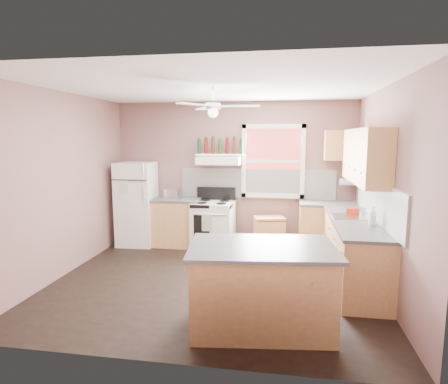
% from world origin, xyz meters
% --- Properties ---
extents(floor, '(4.50, 4.50, 0.00)m').
position_xyz_m(floor, '(0.00, 0.00, 0.00)').
color(floor, black).
rests_on(floor, ground).
extents(ceiling, '(4.50, 4.50, 0.00)m').
position_xyz_m(ceiling, '(0.00, 0.00, 2.70)').
color(ceiling, white).
rests_on(ceiling, ground).
extents(wall_back, '(4.50, 0.05, 2.70)m').
position_xyz_m(wall_back, '(0.00, 2.02, 1.35)').
color(wall_back, '#76544F').
rests_on(wall_back, ground).
extents(wall_right, '(0.05, 4.00, 2.70)m').
position_xyz_m(wall_right, '(2.27, 0.00, 1.35)').
color(wall_right, '#76544F').
rests_on(wall_right, ground).
extents(wall_left, '(0.05, 4.00, 2.70)m').
position_xyz_m(wall_left, '(-2.27, 0.00, 1.35)').
color(wall_left, '#76544F').
rests_on(wall_left, ground).
extents(backsplash_back, '(2.90, 0.03, 0.55)m').
position_xyz_m(backsplash_back, '(0.45, 1.99, 1.18)').
color(backsplash_back, white).
rests_on(backsplash_back, wall_back).
extents(backsplash_right, '(0.03, 2.60, 0.55)m').
position_xyz_m(backsplash_right, '(2.23, 0.30, 1.18)').
color(backsplash_right, white).
rests_on(backsplash_right, wall_right).
extents(window_view, '(1.00, 0.02, 1.20)m').
position_xyz_m(window_view, '(0.75, 1.98, 1.60)').
color(window_view, maroon).
rests_on(window_view, wall_back).
extents(window_frame, '(1.16, 0.07, 1.36)m').
position_xyz_m(window_frame, '(0.75, 1.96, 1.60)').
color(window_frame, white).
rests_on(window_frame, wall_back).
extents(refrigerator, '(0.69, 0.68, 1.58)m').
position_xyz_m(refrigerator, '(-1.80, 1.62, 0.79)').
color(refrigerator, white).
rests_on(refrigerator, floor).
extents(base_cabinet_left, '(0.90, 0.60, 0.86)m').
position_xyz_m(base_cabinet_left, '(-1.06, 1.70, 0.43)').
color(base_cabinet_left, '#AC7647').
rests_on(base_cabinet_left, floor).
extents(counter_left, '(0.92, 0.62, 0.04)m').
position_xyz_m(counter_left, '(-1.06, 1.70, 0.88)').
color(counter_left, '#444446').
rests_on(counter_left, base_cabinet_left).
extents(toaster, '(0.30, 0.21, 0.18)m').
position_xyz_m(toaster, '(-1.10, 1.66, 0.99)').
color(toaster, silver).
rests_on(toaster, counter_left).
extents(stove, '(0.77, 0.68, 0.86)m').
position_xyz_m(stove, '(-0.31, 1.62, 0.43)').
color(stove, white).
rests_on(stove, floor).
extents(range_hood, '(0.78, 0.50, 0.14)m').
position_xyz_m(range_hood, '(-0.23, 1.75, 1.62)').
color(range_hood, white).
rests_on(range_hood, wall_back).
extents(bottle_shelf, '(0.90, 0.26, 0.03)m').
position_xyz_m(bottle_shelf, '(-0.23, 1.87, 1.72)').
color(bottle_shelf, white).
rests_on(bottle_shelf, range_hood).
extents(cart, '(0.61, 0.48, 0.54)m').
position_xyz_m(cart, '(0.71, 1.72, 0.27)').
color(cart, '#AC7647').
rests_on(cart, floor).
extents(base_cabinet_corner, '(1.00, 0.60, 0.86)m').
position_xyz_m(base_cabinet_corner, '(1.75, 1.70, 0.43)').
color(base_cabinet_corner, '#AC7647').
rests_on(base_cabinet_corner, floor).
extents(base_cabinet_right, '(0.60, 2.20, 0.86)m').
position_xyz_m(base_cabinet_right, '(1.95, 0.30, 0.43)').
color(base_cabinet_right, '#AC7647').
rests_on(base_cabinet_right, floor).
extents(counter_corner, '(1.02, 0.62, 0.04)m').
position_xyz_m(counter_corner, '(1.75, 1.70, 0.88)').
color(counter_corner, '#444446').
rests_on(counter_corner, base_cabinet_corner).
extents(counter_right, '(0.62, 2.22, 0.04)m').
position_xyz_m(counter_right, '(1.94, 0.30, 0.88)').
color(counter_right, '#444446').
rests_on(counter_right, base_cabinet_right).
extents(sink, '(0.55, 0.45, 0.03)m').
position_xyz_m(sink, '(1.94, 0.50, 0.90)').
color(sink, silver).
rests_on(sink, counter_right).
extents(faucet, '(0.03, 0.03, 0.14)m').
position_xyz_m(faucet, '(2.10, 0.50, 0.97)').
color(faucet, silver).
rests_on(faucet, sink).
extents(upper_cabinet_right, '(0.33, 1.80, 0.76)m').
position_xyz_m(upper_cabinet_right, '(2.08, 0.50, 1.78)').
color(upper_cabinet_right, '#AC7647').
rests_on(upper_cabinet_right, wall_right).
extents(upper_cabinet_corner, '(0.60, 0.33, 0.52)m').
position_xyz_m(upper_cabinet_corner, '(1.95, 1.83, 1.90)').
color(upper_cabinet_corner, '#AC7647').
rests_on(upper_cabinet_corner, wall_back).
extents(paper_towel, '(0.26, 0.12, 0.12)m').
position_xyz_m(paper_towel, '(2.07, 1.86, 1.25)').
color(paper_towel, white).
rests_on(paper_towel, wall_back).
extents(island, '(1.56, 1.09, 0.86)m').
position_xyz_m(island, '(0.75, -1.17, 0.43)').
color(island, '#AC7647').
rests_on(island, floor).
extents(island_top, '(1.65, 1.18, 0.04)m').
position_xyz_m(island_top, '(0.75, -1.17, 0.88)').
color(island_top, '#444446').
rests_on(island_top, island).
extents(ceiling_fan_hub, '(0.20, 0.20, 0.08)m').
position_xyz_m(ceiling_fan_hub, '(0.00, 0.00, 2.45)').
color(ceiling_fan_hub, white).
rests_on(ceiling_fan_hub, ceiling).
extents(soap_bottle, '(0.12, 0.12, 0.25)m').
position_xyz_m(soap_bottle, '(2.11, -0.00, 1.03)').
color(soap_bottle, silver).
rests_on(soap_bottle, counter_right).
extents(red_caddy, '(0.20, 0.16, 0.10)m').
position_xyz_m(red_caddy, '(1.98, 0.66, 0.95)').
color(red_caddy, red).
rests_on(red_caddy, counter_right).
extents(wine_bottles, '(0.86, 0.06, 0.31)m').
position_xyz_m(wine_bottles, '(-0.23, 1.87, 1.88)').
color(wine_bottles, '#143819').
rests_on(wine_bottles, bottle_shelf).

